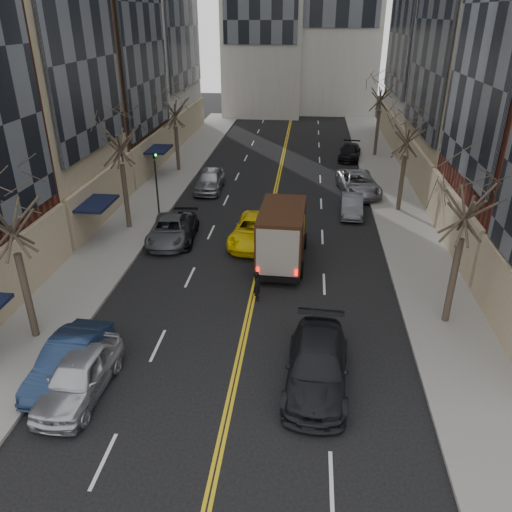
# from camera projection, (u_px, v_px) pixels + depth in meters

# --- Properties ---
(sidewalk_left) EXTENTS (4.00, 66.00, 0.15)m
(sidewalk_left) POSITION_uv_depth(u_px,v_px,m) (157.00, 192.00, 38.26)
(sidewalk_left) COLOR slate
(sidewalk_left) RESTS_ON ground
(sidewalk_right) EXTENTS (4.00, 66.00, 0.15)m
(sidewalk_right) POSITION_uv_depth(u_px,v_px,m) (396.00, 201.00, 36.57)
(sidewalk_right) COLOR slate
(sidewalk_right) RESTS_ON ground
(tree_lf_near) EXTENTS (3.20, 3.20, 8.41)m
(tree_lf_near) POSITION_uv_depth(u_px,v_px,m) (5.00, 199.00, 18.55)
(tree_lf_near) COLOR #382D23
(tree_lf_near) RESTS_ON sidewalk_left
(tree_lf_mid) EXTENTS (3.20, 3.20, 8.91)m
(tree_lf_mid) POSITION_uv_depth(u_px,v_px,m) (117.00, 125.00, 29.12)
(tree_lf_mid) COLOR #382D23
(tree_lf_mid) RESTS_ON sidewalk_left
(tree_lf_far) EXTENTS (3.20, 3.20, 8.12)m
(tree_lf_far) POSITION_uv_depth(u_px,v_px,m) (174.00, 100.00, 40.99)
(tree_lf_far) COLOR #382D23
(tree_lf_far) RESTS_ON sidewalk_left
(tree_rt_near) EXTENTS (3.20, 3.20, 8.71)m
(tree_rt_near) POSITION_uv_depth(u_px,v_px,m) (472.00, 184.00, 19.49)
(tree_rt_near) COLOR #382D23
(tree_rt_near) RESTS_ON sidewalk_right
(tree_rt_mid) EXTENTS (3.20, 3.20, 8.32)m
(tree_rt_mid) POSITION_uv_depth(u_px,v_px,m) (410.00, 122.00, 32.12)
(tree_rt_mid) COLOR #382D23
(tree_rt_mid) RESTS_ON sidewalk_right
(tree_rt_far) EXTENTS (3.20, 3.20, 9.11)m
(tree_rt_far) POSITION_uv_depth(u_px,v_px,m) (382.00, 83.00, 45.27)
(tree_rt_far) COLOR #382D23
(tree_rt_far) RESTS_ON sidewalk_right
(traffic_signal) EXTENTS (0.29, 0.26, 4.70)m
(traffic_signal) POSITION_uv_depth(u_px,v_px,m) (156.00, 178.00, 32.43)
(traffic_signal) COLOR black
(traffic_signal) RESTS_ON sidewalk_left
(ups_truck) EXTENTS (2.68, 6.20, 3.35)m
(ups_truck) POSITION_uv_depth(u_px,v_px,m) (282.00, 234.00, 27.01)
(ups_truck) COLOR black
(ups_truck) RESTS_ON ground
(observer_sedan) EXTENTS (2.55, 5.67, 1.61)m
(observer_sedan) POSITION_uv_depth(u_px,v_px,m) (317.00, 366.00, 18.34)
(observer_sedan) COLOR black
(observer_sedan) RESTS_ON ground
(taxi) EXTENTS (3.00, 5.64, 1.51)m
(taxi) POSITION_uv_depth(u_px,v_px,m) (255.00, 230.00, 29.85)
(taxi) COLOR yellow
(taxi) RESTS_ON ground
(pedestrian) EXTENTS (0.40, 0.58, 1.52)m
(pedestrian) POSITION_uv_depth(u_px,v_px,m) (257.00, 286.00, 23.81)
(pedestrian) COLOR black
(pedestrian) RESTS_ON ground
(parked_lf_a) EXTENTS (2.04, 4.72, 1.59)m
(parked_lf_a) POSITION_uv_depth(u_px,v_px,m) (79.00, 376.00, 17.85)
(parked_lf_a) COLOR #B7BAC0
(parked_lf_a) RESTS_ON ground
(parked_lf_b) EXTENTS (1.88, 4.72, 1.53)m
(parked_lf_b) POSITION_uv_depth(u_px,v_px,m) (69.00, 360.00, 18.70)
(parked_lf_b) COLOR #13223E
(parked_lf_b) RESTS_ON ground
(parked_lf_c) EXTENTS (2.70, 5.19, 1.40)m
(parked_lf_c) POSITION_uv_depth(u_px,v_px,m) (170.00, 230.00, 30.07)
(parked_lf_c) COLOR #505258
(parked_lf_c) RESTS_ON ground
(parked_lf_d) EXTENTS (2.10, 4.56, 1.29)m
(parked_lf_d) POSITION_uv_depth(u_px,v_px,m) (181.00, 229.00, 30.28)
(parked_lf_d) COLOR black
(parked_lf_d) RESTS_ON ground
(parked_lf_e) EXTENTS (2.05, 4.88, 1.65)m
(parked_lf_e) POSITION_uv_depth(u_px,v_px,m) (210.00, 180.00, 38.64)
(parked_lf_e) COLOR #94969B
(parked_lf_e) RESTS_ON ground
(parked_rt_a) EXTENTS (1.64, 4.13, 1.34)m
(parked_rt_a) POSITION_uv_depth(u_px,v_px,m) (352.00, 205.00, 34.01)
(parked_rt_a) COLOR #53575C
(parked_rt_a) RESTS_ON ground
(parked_rt_b) EXTENTS (3.42, 6.14, 1.63)m
(parked_rt_b) POSITION_uv_depth(u_px,v_px,m) (358.00, 183.00, 37.90)
(parked_rt_b) COLOR #93949A
(parked_rt_b) RESTS_ON ground
(parked_rt_c) EXTENTS (2.51, 4.89, 1.36)m
(parked_rt_c) POSITION_uv_depth(u_px,v_px,m) (350.00, 152.00, 46.96)
(parked_rt_c) COLOR black
(parked_rt_c) RESTS_ON ground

